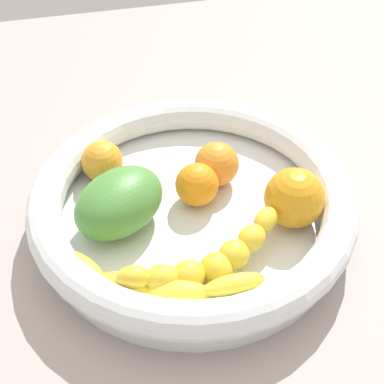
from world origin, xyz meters
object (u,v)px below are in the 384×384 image
(banana_draped_left, at_px, (209,261))
(fruit_bowl, at_px, (192,205))
(orange_rear, at_px, (197,185))
(orange_mid_right, at_px, (294,198))
(banana_draped_right, at_px, (129,278))
(orange_front, at_px, (217,164))
(mango_green, at_px, (119,200))
(orange_mid_left, at_px, (102,161))

(banana_draped_left, bearing_deg, fruit_bowl, -3.39)
(banana_draped_left, relative_size, orange_rear, 3.71)
(fruit_bowl, distance_m, orange_mid_right, 0.12)
(banana_draped_right, xyz_separation_m, orange_front, (0.14, -0.13, 0.01))
(orange_rear, bearing_deg, banana_draped_left, 172.25)
(orange_rear, distance_m, mango_green, 0.09)
(fruit_bowl, distance_m, orange_mid_left, 0.13)
(orange_mid_left, bearing_deg, banana_draped_left, -154.81)
(fruit_bowl, xyz_separation_m, banana_draped_right, (-0.10, 0.09, 0.01))
(banana_draped_left, xyz_separation_m, banana_draped_right, (0.00, 0.08, -0.00))
(banana_draped_left, xyz_separation_m, orange_rear, (0.11, -0.02, 0.00))
(orange_front, bearing_deg, orange_mid_left, 73.49)
(orange_mid_left, height_order, orange_rear, same)
(orange_mid_right, bearing_deg, banana_draped_left, 117.43)
(mango_green, bearing_deg, orange_rear, -82.69)
(banana_draped_left, height_order, orange_mid_right, orange_mid_right)
(orange_mid_left, bearing_deg, fruit_bowl, -132.41)
(banana_draped_right, relative_size, orange_rear, 4.49)
(mango_green, bearing_deg, orange_front, -71.91)
(fruit_bowl, xyz_separation_m, orange_front, (0.04, -0.04, 0.02))
(banana_draped_left, height_order, banana_draped_right, banana_draped_left)
(orange_mid_left, height_order, orange_mid_right, orange_mid_right)
(banana_draped_right, xyz_separation_m, orange_mid_right, (0.06, -0.20, 0.01))
(fruit_bowl, bearing_deg, mango_green, 87.30)
(banana_draped_left, distance_m, orange_mid_left, 0.20)
(orange_mid_left, relative_size, mango_green, 0.45)
(orange_mid_left, relative_size, orange_mid_right, 0.75)
(mango_green, bearing_deg, banana_draped_right, 176.80)
(banana_draped_right, relative_size, orange_front, 4.24)
(banana_draped_right, height_order, orange_mid_left, orange_mid_left)
(orange_front, bearing_deg, mango_green, 108.09)
(orange_front, xyz_separation_m, orange_mid_left, (0.04, 0.13, -0.00))
(banana_draped_right, xyz_separation_m, mango_green, (0.10, -0.01, 0.01))
(orange_mid_right, distance_m, orange_rear, 0.11)
(fruit_bowl, bearing_deg, orange_mid_left, 47.59)
(banana_draped_right, relative_size, orange_mid_left, 4.49)
(fruit_bowl, bearing_deg, orange_rear, -31.78)
(banana_draped_right, bearing_deg, orange_mid_right, -73.56)
(orange_rear, bearing_deg, orange_mid_right, -119.90)
(banana_draped_left, relative_size, banana_draped_right, 0.83)
(orange_mid_right, distance_m, mango_green, 0.19)
(banana_draped_right, relative_size, mango_green, 2.04)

